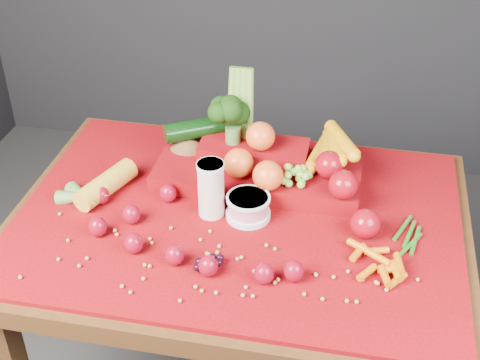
% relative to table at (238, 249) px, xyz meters
% --- Properties ---
extents(table, '(1.10, 0.80, 0.75)m').
position_rel_table_xyz_m(table, '(0.00, 0.00, 0.00)').
color(table, '#321B0B').
rests_on(table, ground).
extents(red_cloth, '(1.05, 0.75, 0.01)m').
position_rel_table_xyz_m(red_cloth, '(0.00, 0.00, 0.10)').
color(red_cloth, maroon).
rests_on(red_cloth, table).
extents(milk_glass, '(0.07, 0.07, 0.14)m').
position_rel_table_xyz_m(milk_glass, '(-0.06, -0.01, 0.18)').
color(milk_glass, beige).
rests_on(milk_glass, red_cloth).
extents(yogurt_bowl, '(0.11, 0.11, 0.06)m').
position_rel_table_xyz_m(yogurt_bowl, '(0.02, -0.00, 0.14)').
color(yogurt_bowl, silver).
rests_on(yogurt_bowl, red_cloth).
extents(strawberry_scatter, '(0.54, 0.28, 0.05)m').
position_rel_table_xyz_m(strawberry_scatter, '(-0.12, -0.14, 0.13)').
color(strawberry_scatter, maroon).
rests_on(strawberry_scatter, red_cloth).
extents(dark_grape_cluster, '(0.06, 0.05, 0.03)m').
position_rel_table_xyz_m(dark_grape_cluster, '(-0.03, -0.20, 0.12)').
color(dark_grape_cluster, black).
rests_on(dark_grape_cluster, red_cloth).
extents(soybean_scatter, '(0.84, 0.24, 0.01)m').
position_rel_table_xyz_m(soybean_scatter, '(0.00, -0.20, 0.11)').
color(soybean_scatter, '#A58647').
rests_on(soybean_scatter, red_cloth).
extents(corn_ear, '(0.23, 0.26, 0.06)m').
position_rel_table_xyz_m(corn_ear, '(-0.37, -0.01, 0.13)').
color(corn_ear, gold).
rests_on(corn_ear, red_cloth).
extents(potato, '(0.10, 0.07, 0.07)m').
position_rel_table_xyz_m(potato, '(-0.18, 0.20, 0.14)').
color(potato, brown).
rests_on(potato, red_cloth).
extents(baby_carrot_pile, '(0.17, 0.17, 0.03)m').
position_rel_table_xyz_m(baby_carrot_pile, '(0.33, -0.12, 0.12)').
color(baby_carrot_pile, '#C76307').
rests_on(baby_carrot_pile, red_cloth).
extents(green_bean_pile, '(0.14, 0.12, 0.01)m').
position_rel_table_xyz_m(green_bean_pile, '(0.40, -0.01, 0.11)').
color(green_bean_pile, '#216216').
rests_on(green_bean_pile, red_cloth).
extents(produce_mound, '(0.58, 0.37, 0.27)m').
position_rel_table_xyz_m(produce_mound, '(0.04, 0.16, 0.17)').
color(produce_mound, maroon).
rests_on(produce_mound, red_cloth).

